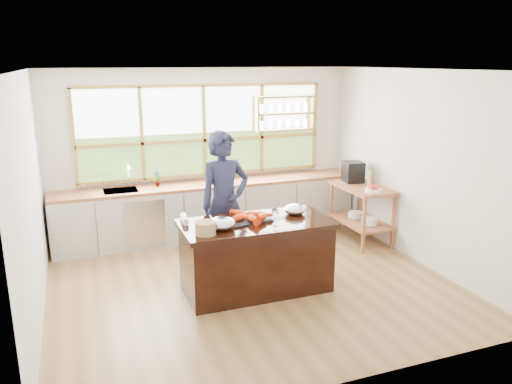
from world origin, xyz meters
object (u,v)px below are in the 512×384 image
island (256,256)px  wicker_basket (205,228)px  espresso_machine (353,172)px  cook (225,204)px

island → wicker_basket: wicker_basket is taller
wicker_basket → espresso_machine: bearing=29.4°
espresso_machine → wicker_basket: espresso_machine is taller
cook → wicker_basket: bearing=-128.8°
island → cook: (-0.20, 0.68, 0.51)m
cook → wicker_basket: cook is taller
island → espresso_machine: bearing=32.5°
espresso_machine → island: bearing=-138.8°
espresso_machine → wicker_basket: size_ratio=1.43×
cook → espresso_machine: (2.39, 0.71, 0.10)m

